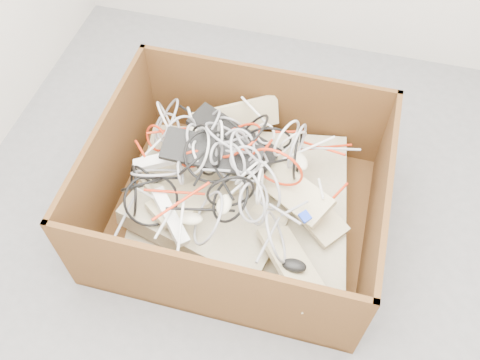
% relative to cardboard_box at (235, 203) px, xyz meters
% --- Properties ---
extents(ground, '(3.00, 3.00, 0.00)m').
position_rel_cardboard_box_xyz_m(ground, '(0.12, -0.08, -0.13)').
color(ground, '#58585A').
rests_on(ground, ground).
extents(room_shell, '(3.04, 3.04, 2.50)m').
position_rel_cardboard_box_xyz_m(room_shell, '(0.12, -0.08, 1.12)').
color(room_shell, '#BAB5AC').
rests_on(room_shell, ground).
extents(cardboard_box, '(1.27, 1.06, 0.55)m').
position_rel_cardboard_box_xyz_m(cardboard_box, '(0.00, 0.00, 0.00)').
color(cardboard_box, '#3E270F').
rests_on(cardboard_box, ground).
extents(keyboard_pile, '(1.02, 1.07, 0.34)m').
position_rel_cardboard_box_xyz_m(keyboard_pile, '(0.02, 0.00, 0.14)').
color(keyboard_pile, '#C0B187').
rests_on(keyboard_pile, cardboard_box).
extents(mice_scatter, '(0.89, 0.60, 0.17)m').
position_rel_cardboard_box_xyz_m(mice_scatter, '(-0.03, -0.08, 0.22)').
color(mice_scatter, beige).
rests_on(mice_scatter, keyboard_pile).
extents(power_strip_left, '(0.28, 0.14, 0.12)m').
position_rel_cardboard_box_xyz_m(power_strip_left, '(-0.33, -0.00, 0.23)').
color(power_strip_left, white).
rests_on(power_strip_left, keyboard_pile).
extents(power_strip_right, '(0.23, 0.24, 0.09)m').
position_rel_cardboard_box_xyz_m(power_strip_right, '(-0.22, -0.26, 0.19)').
color(power_strip_right, white).
rests_on(power_strip_right, keyboard_pile).
extents(vga_plug, '(0.06, 0.06, 0.03)m').
position_rel_cardboard_box_xyz_m(vga_plug, '(0.34, -0.14, 0.24)').
color(vga_plug, '#0C2CC1').
rests_on(vga_plug, keyboard_pile).
extents(cable_tangle, '(1.04, 0.89, 0.48)m').
position_rel_cardboard_box_xyz_m(cable_tangle, '(-0.06, 0.02, 0.27)').
color(cable_tangle, red).
rests_on(cable_tangle, keyboard_pile).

